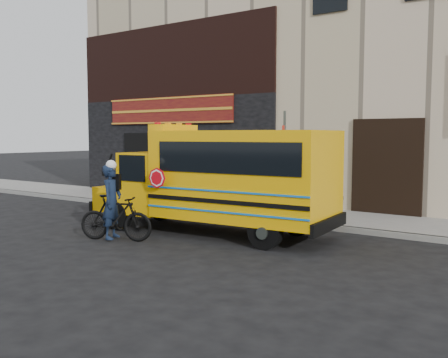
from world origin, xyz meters
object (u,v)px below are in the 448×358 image
bicycle (116,218)px  cyclist (112,204)px  sign_pole (284,163)px  school_bus (222,178)px

bicycle → cyclist: size_ratio=1.03×
sign_pole → bicycle: bearing=-121.1°
cyclist → bicycle: bearing=-97.4°
school_bus → cyclist: (-1.82, -2.18, -0.58)m
school_bus → bicycle: (-1.72, -2.16, -0.93)m
school_bus → cyclist: bearing=-129.9°
cyclist → school_bus: bearing=-60.7°
school_bus → sign_pole: (0.78, 1.99, 0.32)m
school_bus → sign_pole: 2.16m
sign_pole → cyclist: 5.00m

